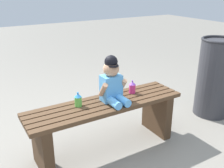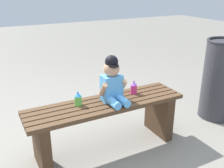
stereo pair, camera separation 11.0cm
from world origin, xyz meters
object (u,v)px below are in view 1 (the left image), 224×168
(trash_bin, at_px, (215,77))
(sippy_cup_right, at_px, (132,87))
(sippy_cup_left, at_px, (78,100))
(park_bench, at_px, (106,119))
(child_figure, at_px, (112,82))

(trash_bin, bearing_deg, sippy_cup_right, 176.46)
(sippy_cup_left, distance_m, trash_bin, 1.63)
(trash_bin, bearing_deg, park_bench, 179.55)
(sippy_cup_left, bearing_deg, child_figure, -11.02)
(park_bench, relative_size, sippy_cup_right, 11.30)
(park_bench, distance_m, sippy_cup_left, 0.33)
(trash_bin, bearing_deg, sippy_cup_left, 177.65)
(sippy_cup_right, bearing_deg, sippy_cup_left, 180.00)
(sippy_cup_left, height_order, trash_bin, trash_bin)
(sippy_cup_right, height_order, trash_bin, trash_bin)
(child_figure, distance_m, sippy_cup_right, 0.28)
(park_bench, xyz_separation_m, child_figure, (0.06, -0.00, 0.34))
(child_figure, bearing_deg, sippy_cup_right, 12.84)
(sippy_cup_left, relative_size, sippy_cup_right, 1.00)
(park_bench, relative_size, sippy_cup_left, 11.30)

